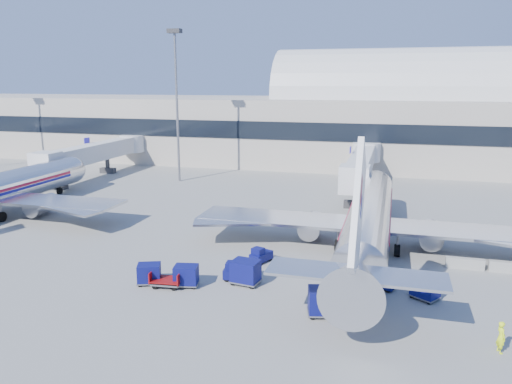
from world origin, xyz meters
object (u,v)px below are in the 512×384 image
(mast_west, at_px, (176,84))
(jetbridge_mid, at_px, (99,152))
(cart_train_a, at_px, (246,272))
(cart_solo_near, at_px, (324,301))
(tug_right, at_px, (379,279))
(cart_solo_far, at_px, (425,288))
(jetbridge_near, at_px, (362,163))
(barrier_mid, at_px, (509,267))
(airliner_main, at_px, (369,219))
(tug_left, at_px, (260,255))
(cart_train_c, at_px, (149,273))
(tug_lead, at_px, (237,272))
(ramp_worker, at_px, (501,337))
(cart_train_b, at_px, (186,275))
(cart_open_red, at_px, (167,281))
(barrier_near, at_px, (465,263))

(mast_west, bearing_deg, jetbridge_mid, 176.79)
(cart_train_a, bearing_deg, cart_solo_near, -20.51)
(tug_right, relative_size, cart_solo_far, 1.07)
(jetbridge_near, xyz_separation_m, barrier_mid, (13.70, -28.81, -3.48))
(airliner_main, distance_m, jetbridge_mid, 51.62)
(cart_solo_far, bearing_deg, tug_left, -162.05)
(airliner_main, distance_m, cart_train_a, 13.58)
(mast_west, relative_size, cart_train_c, 10.48)
(jetbridge_near, relative_size, tug_lead, 11.76)
(tug_right, xyz_separation_m, tug_left, (-9.95, 2.82, -0.03))
(tug_left, xyz_separation_m, ramp_worker, (16.90, -10.37, 0.32))
(mast_west, xyz_separation_m, tug_lead, (20.63, -35.35, -14.13))
(cart_train_a, distance_m, cart_train_c, 7.34)
(barrier_mid, relative_size, cart_train_a, 1.28)
(barrier_mid, distance_m, ramp_worker, 13.79)
(cart_solo_near, bearing_deg, cart_train_b, 155.07)
(mast_west, height_order, cart_open_red, mast_west)
(cart_train_b, xyz_separation_m, ramp_worker, (20.97, -3.95, 0.09))
(tug_right, height_order, tug_left, tug_right)
(tug_right, bearing_deg, cart_train_a, -147.74)
(airliner_main, relative_size, ramp_worker, 19.70)
(tug_right, xyz_separation_m, cart_train_a, (-9.82, -2.01, 0.34))
(tug_lead, bearing_deg, cart_train_a, -38.83)
(cart_train_a, xyz_separation_m, cart_solo_far, (13.03, 0.83, -0.14))
(jetbridge_near, xyz_separation_m, jetbridge_mid, (-42.00, 0.00, 0.00))
(jetbridge_near, relative_size, ramp_worker, 14.54)
(cart_train_b, xyz_separation_m, cart_solo_far, (17.22, 2.41, -0.00))
(airliner_main, bearing_deg, mast_west, 139.64)
(airliner_main, relative_size, mast_west, 1.65)
(mast_west, distance_m, cart_open_red, 43.64)
(jetbridge_near, distance_m, tug_left, 32.66)
(cart_solo_near, relative_size, cart_open_red, 1.01)
(jetbridge_mid, relative_size, barrier_near, 9.17)
(jetbridge_mid, bearing_deg, tug_right, -37.20)
(jetbridge_near, relative_size, cart_solo_near, 11.20)
(barrier_near, distance_m, tug_lead, 18.86)
(tug_left, relative_size, cart_open_red, 0.96)
(tug_right, bearing_deg, tug_left, -175.15)
(tug_right, distance_m, cart_train_a, 10.03)
(mast_west, bearing_deg, cart_train_b, -65.22)
(barrier_mid, distance_m, cart_open_red, 27.23)
(airliner_main, height_order, cart_train_c, airliner_main)
(ramp_worker, bearing_deg, barrier_mid, -30.78)
(cart_train_c, distance_m, cart_solo_far, 20.29)
(airliner_main, bearing_deg, tug_right, -81.07)
(cart_open_red, xyz_separation_m, ramp_worker, (22.30, -3.45, 0.50))
(cart_solo_far, bearing_deg, airliner_main, 150.16)
(barrier_near, distance_m, cart_solo_far, 7.89)
(barrier_near, relative_size, tug_lead, 1.28)
(cart_solo_far, bearing_deg, barrier_mid, 81.12)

